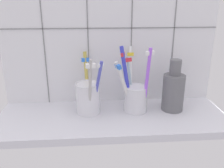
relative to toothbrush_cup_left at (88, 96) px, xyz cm
name	(u,v)px	position (x,y,z in cm)	size (l,w,h in cm)	color
counter_slab	(113,119)	(6.74, -2.83, -6.00)	(64.00, 22.00, 2.00)	silver
tile_wall_back	(110,36)	(6.74, 9.17, 15.51)	(64.00, 2.20, 45.00)	white
toothbrush_cup_left	(88,96)	(0.00, 0.00, 0.00)	(8.10, 12.59, 17.05)	white
toothbrush_cup_right	(135,95)	(13.29, 0.06, -0.02)	(10.63, 11.55, 19.07)	silver
ceramic_vase	(173,90)	(24.43, -0.07, 1.07)	(6.18, 6.18, 15.06)	slate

